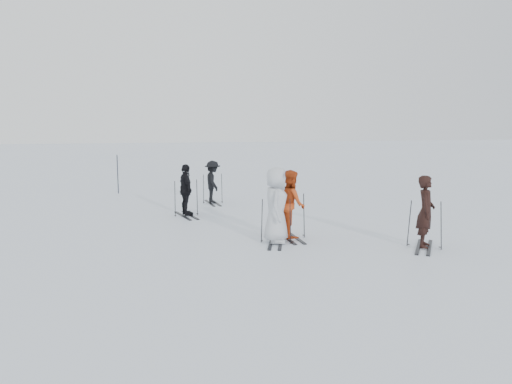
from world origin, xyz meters
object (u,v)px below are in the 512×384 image
(skier_grey, at_px, (276,206))
(skier_uphill_far, at_px, (213,182))
(skier_uphill_left, at_px, (186,191))
(skier_near_dark, at_px, (426,213))
(piste_marker, at_px, (118,174))
(skier_red, at_px, (291,205))

(skier_grey, relative_size, skier_uphill_far, 1.21)
(skier_uphill_left, bearing_deg, skier_near_dark, -148.29)
(skier_near_dark, bearing_deg, skier_uphill_left, 78.39)
(skier_near_dark, xyz_separation_m, piste_marker, (-8.15, 11.42, -0.05))
(skier_near_dark, xyz_separation_m, skier_grey, (-3.54, 1.26, 0.08))
(skier_uphill_left, bearing_deg, piste_marker, 9.84)
(skier_near_dark, relative_size, skier_grey, 0.92)
(skier_uphill_left, relative_size, piste_marker, 1.01)
(skier_grey, distance_m, skier_uphill_left, 4.71)
(skier_red, xyz_separation_m, piste_marker, (-5.14, 9.68, -0.07))
(skier_uphill_left, bearing_deg, skier_red, -159.33)
(skier_red, distance_m, skier_uphill_far, 6.31)
(skier_near_dark, relative_size, skier_uphill_left, 1.05)
(skier_near_dark, bearing_deg, piste_marker, 68.53)
(piste_marker, bearing_deg, skier_uphill_far, -43.10)
(skier_near_dark, relative_size, skier_uphill_far, 1.11)
(piste_marker, bearing_deg, skier_grey, -65.62)
(skier_grey, height_order, piste_marker, skier_grey)
(skier_grey, bearing_deg, skier_red, -30.59)
(skier_grey, height_order, skier_uphill_left, skier_grey)
(skier_red, relative_size, skier_uphill_far, 1.13)
(skier_uphill_far, bearing_deg, skier_red, -173.01)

